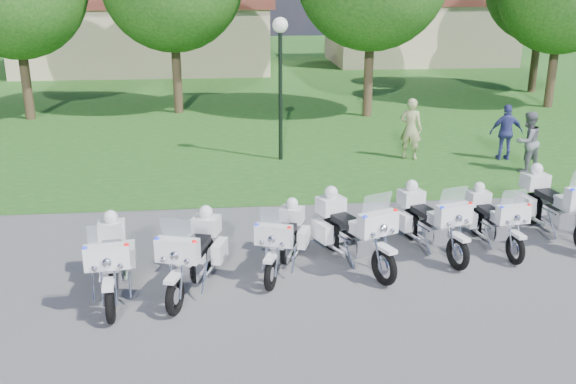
{
  "coord_description": "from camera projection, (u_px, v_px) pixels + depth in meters",
  "views": [
    {
      "loc": [
        -1.68,
        -11.37,
        5.16
      ],
      "look_at": [
        -0.38,
        1.2,
        0.95
      ],
      "focal_mm": 40.0,
      "sensor_mm": 36.0,
      "label": 1
    }
  ],
  "objects": [
    {
      "name": "motorcycle_4",
      "position": [
        430.0,
        220.0,
        12.62
      ],
      "size": [
        1.15,
        2.24,
        1.54
      ],
      "rotation": [
        0.0,
        0.0,
        3.42
      ],
      "color": "black",
      "rests_on": "ground"
    },
    {
      "name": "motorcycle_2",
      "position": [
        283.0,
        239.0,
        11.83
      ],
      "size": [
        1.16,
        2.05,
        1.44
      ],
      "rotation": [
        0.0,
        0.0,
        2.8
      ],
      "color": "black",
      "rests_on": "ground"
    },
    {
      "name": "motorcycle_3",
      "position": [
        352.0,
        230.0,
        12.02
      ],
      "size": [
        1.38,
        2.28,
        1.63
      ],
      "rotation": [
        0.0,
        0.0,
        3.54
      ],
      "color": "black",
      "rests_on": "ground"
    },
    {
      "name": "ground",
      "position": [
        314.0,
        257.0,
        12.52
      ],
      "size": [
        100.0,
        100.0,
        0.0
      ],
      "primitive_type": "plane",
      "color": "#595A5F",
      "rests_on": "ground"
    },
    {
      "name": "building_east",
      "position": [
        418.0,
        29.0,
        41.25
      ],
      "size": [
        11.44,
        7.28,
        4.1
      ],
      "color": "#C8B091",
      "rests_on": "ground"
    },
    {
      "name": "building_west",
      "position": [
        147.0,
        34.0,
        37.71
      ],
      "size": [
        14.56,
        8.32,
        4.1
      ],
      "color": "#C8B091",
      "rests_on": "ground"
    },
    {
      "name": "bystander_b",
      "position": [
        527.0,
        142.0,
        17.86
      ],
      "size": [
        1.0,
        0.91,
        1.69
      ],
      "primitive_type": "imported",
      "rotation": [
        0.0,
        0.0,
        -2.75
      ],
      "color": "slate",
      "rests_on": "ground"
    },
    {
      "name": "motorcycle_1",
      "position": [
        194.0,
        253.0,
        11.08
      ],
      "size": [
        1.18,
        2.25,
        1.55
      ],
      "rotation": [
        0.0,
        0.0,
        2.84
      ],
      "color": "black",
      "rests_on": "ground"
    },
    {
      "name": "motorcycle_5",
      "position": [
        493.0,
        219.0,
        12.85
      ],
      "size": [
        0.83,
        2.1,
        1.41
      ],
      "rotation": [
        0.0,
        0.0,
        3.25
      ],
      "color": "black",
      "rests_on": "ground"
    },
    {
      "name": "motorcycle_6",
      "position": [
        556.0,
        204.0,
        13.35
      ],
      "size": [
        1.03,
        2.49,
        1.67
      ],
      "rotation": [
        0.0,
        0.0,
        3.28
      ],
      "color": "black",
      "rests_on": "ground"
    },
    {
      "name": "bystander_a",
      "position": [
        411.0,
        129.0,
        19.07
      ],
      "size": [
        0.8,
        0.72,
        1.83
      ],
      "primitive_type": "imported",
      "rotation": [
        0.0,
        0.0,
        2.59
      ],
      "color": "tan",
      "rests_on": "ground"
    },
    {
      "name": "bystander_c",
      "position": [
        506.0,
        133.0,
        18.99
      ],
      "size": [
        1.01,
        0.5,
        1.66
      ],
      "primitive_type": "imported",
      "rotation": [
        0.0,
        0.0,
        3.04
      ],
      "color": "#383D88",
      "rests_on": "ground"
    },
    {
      "name": "motorcycle_0",
      "position": [
        111.0,
        259.0,
        10.84
      ],
      "size": [
        0.91,
        2.31,
        1.56
      ],
      "rotation": [
        0.0,
        0.0,
        3.25
      ],
      "color": "black",
      "rests_on": "ground"
    },
    {
      "name": "lamp_post",
      "position": [
        280.0,
        54.0,
        18.28
      ],
      "size": [
        0.44,
        0.44,
        4.15
      ],
      "color": "black",
      "rests_on": "ground"
    },
    {
      "name": "grass_lawn",
      "position": [
        250.0,
        70.0,
        38.0
      ],
      "size": [
        100.0,
        48.0,
        0.01
      ],
      "primitive_type": "cube",
      "color": "#245D1D",
      "rests_on": "ground"
    }
  ]
}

